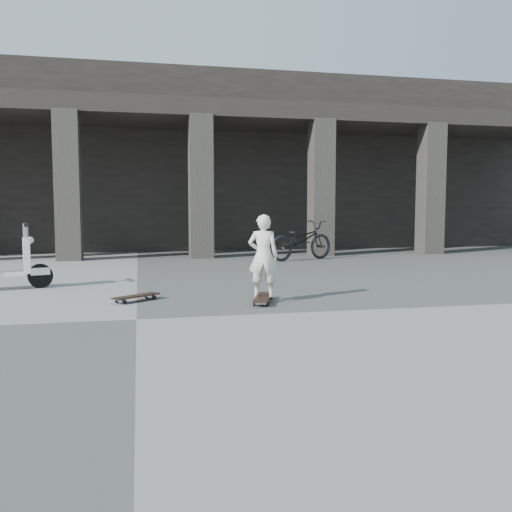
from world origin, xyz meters
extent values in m
plane|color=#494947|center=(0.00, 0.00, 0.00)|extent=(90.00, 90.00, 0.00)
cube|color=black|center=(0.00, 14.00, 3.00)|extent=(28.00, 6.00, 6.00)
cube|color=black|center=(0.00, 9.60, 4.20)|extent=(28.00, 2.80, 0.50)
cube|color=#2F2E27|center=(-1.79, 8.50, 2.00)|extent=(0.65, 0.65, 4.00)
cube|color=#2F2E27|center=(1.79, 8.50, 2.00)|extent=(0.65, 0.65, 4.00)
cube|color=#2F2E27|center=(5.36, 8.50, 2.00)|extent=(0.65, 0.65, 4.00)
cube|color=#2F2E27|center=(8.93, 8.50, 2.00)|extent=(0.65, 0.65, 4.00)
cube|color=black|center=(1.83, 0.87, 0.08)|extent=(0.49, 0.92, 0.02)
cube|color=#B2B2B7|center=(1.93, 1.17, 0.04)|extent=(0.19, 0.11, 0.03)
cube|color=#B2B2B7|center=(1.73, 0.57, 0.04)|extent=(0.19, 0.11, 0.03)
cylinder|color=black|center=(1.84, 1.20, 0.03)|extent=(0.05, 0.07, 0.07)
cylinder|color=black|center=(2.02, 1.14, 0.03)|extent=(0.05, 0.07, 0.07)
cylinder|color=black|center=(1.64, 0.60, 0.03)|extent=(0.05, 0.07, 0.07)
cylinder|color=black|center=(1.82, 0.54, 0.03)|extent=(0.05, 0.07, 0.07)
cube|color=black|center=(-0.01, 1.37, 0.08)|extent=(0.73, 0.63, 0.02)
cube|color=#B2B2B7|center=(0.21, 1.53, 0.04)|extent=(0.15, 0.17, 0.03)
cube|color=#B2B2B7|center=(-0.22, 1.20, 0.04)|extent=(0.15, 0.17, 0.03)
cylinder|color=black|center=(0.15, 1.60, 0.03)|extent=(0.07, 0.06, 0.07)
cylinder|color=black|center=(0.26, 1.47, 0.03)|extent=(0.07, 0.06, 0.07)
cylinder|color=black|center=(-0.28, 1.27, 0.03)|extent=(0.07, 0.06, 0.07)
cylinder|color=black|center=(-0.17, 1.13, 0.03)|extent=(0.07, 0.06, 0.07)
imported|color=silver|center=(1.83, 0.87, 0.70)|extent=(0.51, 0.41, 1.21)
cylinder|color=black|center=(-1.66, 3.18, 0.21)|extent=(0.44, 0.20, 0.42)
cube|color=white|center=(-2.21, 3.05, 0.27)|extent=(0.68, 0.41, 0.07)
cube|color=white|center=(-1.86, 3.13, 0.58)|extent=(0.18, 0.37, 0.61)
cube|color=white|center=(-1.66, 3.18, 0.30)|extent=(0.34, 0.22, 0.13)
cylinder|color=#B2B2B7|center=(-1.86, 3.13, 0.97)|extent=(0.11, 0.11, 0.32)
cylinder|color=black|center=(-1.86, 3.13, 1.11)|extent=(0.18, 0.53, 0.06)
sphere|color=white|center=(-1.80, 3.15, 0.84)|extent=(0.13, 0.13, 0.13)
imported|color=black|center=(4.36, 7.22, 0.54)|extent=(2.17, 1.44, 1.08)
camera|label=1|loc=(0.04, -6.85, 1.38)|focal=38.00mm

